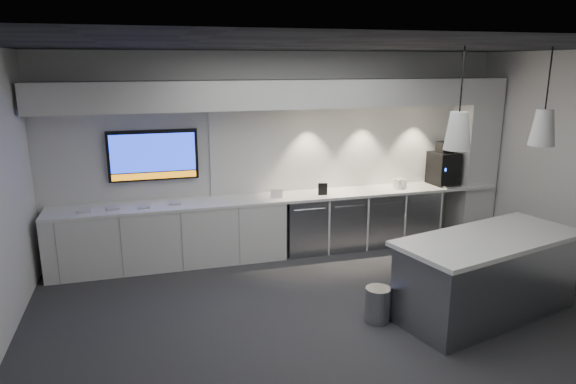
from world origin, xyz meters
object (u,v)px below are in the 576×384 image
object	(u,v)px
wall_tv	(153,155)
bin	(378,305)
coffee_machine	(443,167)
island	(487,275)

from	to	relation	value
wall_tv	bin	xyz separation A→B (m)	(2.29, -2.63, -1.36)
wall_tv	coffee_machine	world-z (taller)	wall_tv
island	bin	distance (m)	1.31
bin	coffee_machine	size ratio (longest dim) A/B	0.57
island	bin	bearing A→B (deg)	157.89
bin	coffee_machine	xyz separation A→B (m)	(2.26, 2.38, 0.99)
island	coffee_machine	bearing A→B (deg)	54.50
island	coffee_machine	world-z (taller)	coffee_machine
wall_tv	bin	distance (m)	3.74
wall_tv	coffee_machine	distance (m)	4.57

